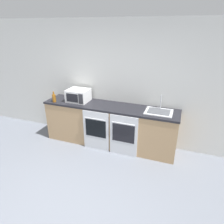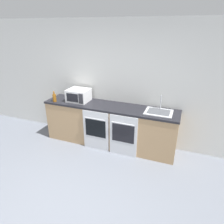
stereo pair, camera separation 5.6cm
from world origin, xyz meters
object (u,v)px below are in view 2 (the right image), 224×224
(oven_left, at_px, (96,131))
(oven_right, at_px, (123,136))
(sink, at_px, (159,112))
(bottle_clear, at_px, (71,93))
(microwave, at_px, (79,95))
(bottle_amber, at_px, (54,98))

(oven_left, bearing_deg, oven_right, 0.00)
(sink, bearing_deg, bottle_clear, 174.64)
(microwave, distance_m, bottle_amber, 0.53)
(bottle_amber, distance_m, sink, 2.24)
(microwave, bearing_deg, oven_left, -31.01)
(bottle_amber, bearing_deg, bottle_clear, 69.90)
(oven_right, bearing_deg, microwave, 163.87)
(bottle_amber, relative_size, sink, 0.44)
(oven_right, distance_m, microwave, 1.34)
(oven_right, relative_size, bottle_amber, 3.78)
(oven_right, bearing_deg, bottle_amber, 176.35)
(bottle_clear, bearing_deg, bottle_amber, -110.10)
(oven_left, height_order, bottle_clear, bottle_clear)
(oven_left, relative_size, bottle_clear, 4.32)
(bottle_amber, height_order, sink, sink)
(bottle_amber, bearing_deg, oven_right, -3.65)
(sink, bearing_deg, oven_left, -165.08)
(oven_right, height_order, microwave, microwave)
(oven_left, height_order, bottle_amber, bottle_amber)
(oven_left, relative_size, sink, 1.68)
(oven_right, relative_size, sink, 1.68)
(microwave, xyz_separation_m, sink, (1.75, -0.01, -0.12))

